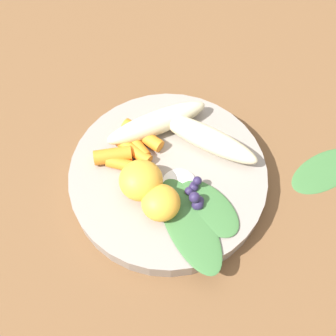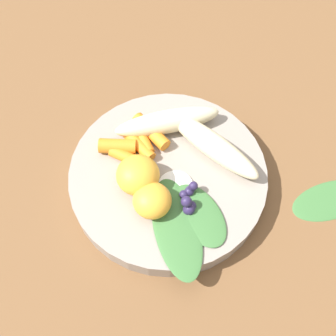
{
  "view_description": "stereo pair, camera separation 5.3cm",
  "coord_description": "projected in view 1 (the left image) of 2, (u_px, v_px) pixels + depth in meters",
  "views": [
    {
      "loc": [
        -0.24,
        -0.09,
        0.51
      ],
      "look_at": [
        0.0,
        0.0,
        0.04
      ],
      "focal_mm": 44.37,
      "sensor_mm": 36.0,
      "label": 1
    },
    {
      "loc": [
        -0.22,
        -0.14,
        0.51
      ],
      "look_at": [
        0.0,
        0.0,
        0.04
      ],
      "focal_mm": 44.37,
      "sensor_mm": 36.0,
      "label": 2
    }
  ],
  "objects": [
    {
      "name": "orange_segment_near",
      "position": [
        161.0,
        203.0,
        0.5
      ],
      "size": [
        0.05,
        0.05,
        0.04
      ],
      "primitive_type": "ellipsoid",
      "color": "#F4A833",
      "rests_on": "bowl"
    },
    {
      "name": "kale_leaf_right",
      "position": [
        208.0,
        208.0,
        0.52
      ],
      "size": [
        0.09,
        0.11,
        0.01
      ],
      "primitive_type": "ellipsoid",
      "rotation": [
        0.0,
        0.0,
        10.52
      ],
      "color": "#3D7038",
      "rests_on": "bowl"
    },
    {
      "name": "banana_peeled_right",
      "position": [
        207.0,
        138.0,
        0.55
      ],
      "size": [
        0.05,
        0.15,
        0.03
      ],
      "primitive_type": "ellipsoid",
      "rotation": [
        0.0,
        0.0,
        7.7
      ],
      "color": "beige",
      "rests_on": "bowl"
    },
    {
      "name": "carrot_front",
      "position": [
        143.0,
        135.0,
        0.56
      ],
      "size": [
        0.03,
        0.06,
        0.02
      ],
      "primitive_type": "cylinder",
      "rotation": [
        0.0,
        1.57,
        7.57
      ],
      "color": "orange",
      "rests_on": "bowl"
    },
    {
      "name": "banana_peeled_left",
      "position": [
        157.0,
        123.0,
        0.56
      ],
      "size": [
        0.13,
        0.12,
        0.03
      ],
      "primitive_type": "ellipsoid",
      "rotation": [
        0.0,
        0.0,
        8.66
      ],
      "color": "beige",
      "rests_on": "bowl"
    },
    {
      "name": "coconut_shred_patch",
      "position": [
        179.0,
        185.0,
        0.53
      ],
      "size": [
        0.05,
        0.05,
        0.0
      ],
      "primitive_type": "cylinder",
      "color": "white",
      "rests_on": "bowl"
    },
    {
      "name": "carrot_small",
      "position": [
        125.0,
        165.0,
        0.54
      ],
      "size": [
        0.02,
        0.05,
        0.02
      ],
      "primitive_type": "cylinder",
      "rotation": [
        0.0,
        1.57,
        7.96
      ],
      "color": "orange",
      "rests_on": "bowl"
    },
    {
      "name": "carrot_mid_right",
      "position": [
        134.0,
        151.0,
        0.55
      ],
      "size": [
        0.03,
        0.05,
        0.02
      ],
      "primitive_type": "cylinder",
      "rotation": [
        0.0,
        1.57,
        7.56
      ],
      "color": "orange",
      "rests_on": "bowl"
    },
    {
      "name": "orange_segment_far",
      "position": [
        141.0,
        180.0,
        0.51
      ],
      "size": [
        0.06,
        0.06,
        0.04
      ],
      "primitive_type": "ellipsoid",
      "color": "#F4A833",
      "rests_on": "bowl"
    },
    {
      "name": "kale_leaf_left",
      "position": [
        189.0,
        224.0,
        0.51
      ],
      "size": [
        0.14,
        0.14,
        0.01
      ],
      "primitive_type": "ellipsoid",
      "rotation": [
        0.0,
        0.0,
        10.21
      ],
      "color": "#3D7038",
      "rests_on": "bowl"
    },
    {
      "name": "ground_plane",
      "position": [
        168.0,
        182.0,
        0.57
      ],
      "size": [
        2.4,
        2.4,
        0.0
      ],
      "primitive_type": "plane",
      "color": "brown"
    },
    {
      "name": "blueberry_pile",
      "position": [
        196.0,
        196.0,
        0.52
      ],
      "size": [
        0.04,
        0.03,
        0.03
      ],
      "color": "#2D234C",
      "rests_on": "bowl"
    },
    {
      "name": "carrot_rear",
      "position": [
        113.0,
        155.0,
        0.54
      ],
      "size": [
        0.04,
        0.05,
        0.02
      ],
      "primitive_type": "cylinder",
      "rotation": [
        0.0,
        1.57,
        8.38
      ],
      "color": "orange",
      "rests_on": "bowl"
    },
    {
      "name": "carrot_mid_left",
      "position": [
        135.0,
        143.0,
        0.56
      ],
      "size": [
        0.04,
        0.05,
        0.02
      ],
      "primitive_type": "cylinder",
      "rotation": [
        0.0,
        1.57,
        7.26
      ],
      "color": "orange",
      "rests_on": "bowl"
    },
    {
      "name": "kale_leaf_stray",
      "position": [
        326.0,
        170.0,
        0.58
      ],
      "size": [
        0.12,
        0.11,
        0.01
      ],
      "primitive_type": "ellipsoid",
      "rotation": [
        0.0,
        0.0,
        5.62
      ],
      "color": "#3D7038",
      "rests_on": "ground_plane"
    },
    {
      "name": "bowl",
      "position": [
        168.0,
        177.0,
        0.56
      ],
      "size": [
        0.26,
        0.26,
        0.03
      ],
      "primitive_type": "cylinder",
      "color": "gray",
      "rests_on": "ground_plane"
    }
  ]
}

